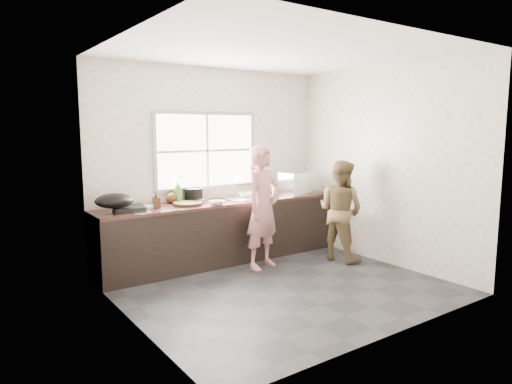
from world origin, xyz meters
TOP-DOWN VIEW (x-y plane):
  - floor at (0.00, 0.00)m, footprint 3.60×3.20m
  - ceiling at (0.00, 0.00)m, footprint 3.60×3.20m
  - wall_back at (0.00, 1.60)m, footprint 3.60×0.01m
  - wall_left at (-1.80, 0.00)m, footprint 0.01×3.20m
  - wall_right at (1.80, 0.00)m, footprint 0.01×3.20m
  - wall_front at (0.00, -1.60)m, footprint 3.60×0.01m
  - cabinet at (0.00, 1.29)m, footprint 3.60×0.62m
  - countertop at (0.00, 1.29)m, footprint 3.60×0.64m
  - sink at (0.35, 1.29)m, footprint 0.55×0.45m
  - faucet at (0.35, 1.49)m, footprint 0.02×0.02m
  - window_frame at (-0.10, 1.59)m, footprint 1.60×0.05m
  - window_glazing at (-0.10, 1.57)m, footprint 1.50×0.01m
  - woman at (0.27, 0.74)m, footprint 0.64×0.52m
  - person_side at (1.39, 0.40)m, footprint 0.67×0.79m
  - cutting_board at (-0.58, 1.25)m, footprint 0.48×0.48m
  - cleaver at (-0.38, 1.31)m, footprint 0.23×0.17m
  - bowl_mince at (-0.23, 1.08)m, footprint 0.23×0.23m
  - bowl_crabs at (0.44, 1.36)m, footprint 0.21×0.21m
  - bowl_held at (0.63, 1.08)m, footprint 0.25×0.25m
  - black_pot at (-0.35, 1.52)m, footprint 0.32×0.32m
  - plate_food at (-1.05, 1.39)m, footprint 0.27×0.27m
  - bottle_green at (-0.59, 1.52)m, footprint 0.14×0.14m
  - bottle_brown_tall at (-0.99, 1.30)m, footprint 0.10×0.10m
  - bottle_brown_short at (-0.67, 1.52)m, footprint 0.17×0.17m
  - glass_jar at (-0.91, 1.52)m, footprint 0.10×0.10m
  - burner at (-1.34, 1.31)m, footprint 0.43×0.43m
  - wok at (-1.54, 1.26)m, footprint 0.55×0.55m
  - dish_rack at (1.23, 1.20)m, footprint 0.49×0.38m
  - pot_lid_left at (-1.27, 1.08)m, footprint 0.25×0.25m
  - pot_lid_right at (-1.29, 1.45)m, footprint 0.28×0.28m

SIDE VIEW (x-z plane):
  - floor at x=0.00m, z-range -0.01..0.00m
  - cabinet at x=0.00m, z-range 0.00..0.82m
  - person_side at x=1.39m, z-range 0.00..1.42m
  - woman at x=0.27m, z-range 0.00..1.53m
  - countertop at x=0.00m, z-range 0.82..0.86m
  - sink at x=0.35m, z-range 0.85..0.88m
  - pot_lid_left at x=-1.27m, z-range 0.86..0.87m
  - pot_lid_right at x=-1.29m, z-range 0.86..0.87m
  - plate_food at x=-1.05m, z-range 0.86..0.88m
  - cutting_board at x=-0.58m, z-range 0.86..0.90m
  - bowl_mince at x=-0.23m, z-range 0.86..0.91m
  - burner at x=-1.34m, z-range 0.86..0.91m
  - bowl_crabs at x=0.44m, z-range 0.86..0.92m
  - bowl_held at x=0.63m, z-range 0.86..0.93m
  - cleaver at x=-0.38m, z-range 0.90..0.91m
  - glass_jar at x=-0.91m, z-range 0.86..0.97m
  - black_pot at x=-0.35m, z-range 0.86..1.04m
  - bottle_brown_short at x=-0.67m, z-range 0.86..1.05m
  - bottle_brown_tall at x=-0.99m, z-range 0.86..1.05m
  - wok at x=-1.54m, z-range 0.92..1.09m
  - faucet at x=0.35m, z-range 0.86..1.16m
  - bottle_green at x=-0.59m, z-range 0.86..1.18m
  - dish_rack at x=1.23m, z-range 0.86..1.20m
  - wall_back at x=0.00m, z-range 0.00..2.70m
  - wall_left at x=-1.80m, z-range 0.00..2.70m
  - wall_right at x=1.80m, z-range 0.00..2.70m
  - wall_front at x=0.00m, z-range 0.00..2.70m
  - window_glazing at x=-0.10m, z-range 1.05..2.05m
  - window_frame at x=-0.10m, z-range 1.00..2.10m
  - ceiling at x=0.00m, z-range 2.70..2.71m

